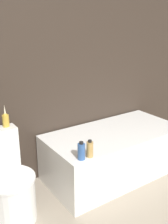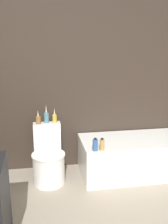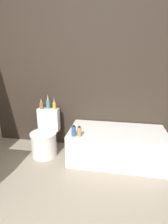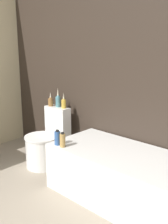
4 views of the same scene
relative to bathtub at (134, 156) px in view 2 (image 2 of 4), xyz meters
name	(u,v)px [view 2 (image 2 of 4)]	position (x,y,z in m)	size (l,w,h in m)	color
wall_back_tiled	(73,81)	(-0.81, 0.43, 1.04)	(6.40, 0.06, 2.60)	#332821
bathtub	(134,156)	(0.00, 0.00, 0.00)	(1.51, 0.76, 0.52)	white
toilet	(48,161)	(-1.21, -0.02, 0.03)	(0.44, 0.58, 0.75)	white
vase_gold	(38,119)	(-1.32, 0.18, 0.56)	(0.07, 0.07, 0.19)	olive
vase_silver	(46,117)	(-1.21, 0.22, 0.58)	(0.07, 0.07, 0.26)	teal
vase_bronze	(55,117)	(-1.10, 0.22, 0.56)	(0.06, 0.06, 0.21)	gold
shampoo_bottle_tall	(95,145)	(-0.64, -0.31, 0.33)	(0.07, 0.07, 0.17)	#335999
shampoo_bottle_short	(102,145)	(-0.55, -0.31, 0.33)	(0.06, 0.06, 0.16)	tan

